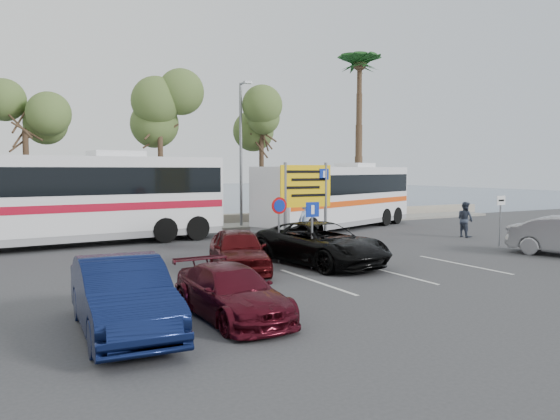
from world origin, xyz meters
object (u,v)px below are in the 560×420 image
street_lamp_right (241,147)px  car_blue (123,296)px  pedestrian_near (305,225)px  pedestrian_far (465,219)px  car_maroon (232,292)px  suv_black (321,244)px  car_red (238,250)px  direction_sign (306,193)px  coach_bus_right (338,198)px  coach_bus_left (71,202)px

street_lamp_right → car_blue: size_ratio=1.71×
car_blue → pedestrian_near: 12.62m
pedestrian_near → pedestrian_far: size_ratio=1.15×
car_maroon → suv_black: bearing=39.7°
car_red → pedestrian_far: (13.59, 3.06, 0.17)m
direction_sign → car_blue: (-8.39, -6.70, -1.66)m
car_blue → car_red: car_blue is taller
coach_bus_right → pedestrian_near: 7.86m
coach_bus_left → suv_black: size_ratio=2.53×
car_maroon → pedestrian_far: (15.99, 8.06, 0.29)m
direction_sign → car_red: bearing=-154.7°
pedestrian_near → coach_bus_left: bearing=-59.6°
pedestrian_near → pedestrian_far: (9.00, -0.37, -0.13)m
coach_bus_left → car_blue: size_ratio=2.91×
car_blue → car_maroon: bearing=2.8°
car_maroon → car_blue: bearing=178.2°
direction_sign → car_blue: 10.86m
direction_sign → car_maroon: bearing=-131.8°
coach_bus_right → pedestrian_far: size_ratio=6.84×
coach_bus_left → coach_bus_right: (14.00, 0.00, -0.22)m
street_lamp_right → pedestrian_near: 9.37m
coach_bus_right → car_red: coach_bus_right is taller
direction_sign → pedestrian_near: direction_sign is taller
direction_sign → car_blue: bearing=-141.4°
coach_bus_right → car_maroon: size_ratio=2.97×
suv_black → pedestrian_near: 3.89m
coach_bus_left → coach_bus_right: bearing=0.0°
direction_sign → coach_bus_left: size_ratio=0.27×
direction_sign → car_maroon: (-5.99, -6.70, -1.85)m
pedestrian_near → car_maroon: bearing=24.0°
suv_black → coach_bus_right: bearing=44.3°
suv_black → pedestrian_far: 10.98m
car_red → pedestrian_far: 13.93m
suv_black → car_maroon: bearing=-146.8°
direction_sign → coach_bus_left: (-7.50, 7.30, -0.50)m
street_lamp_right → coach_bus_right: street_lamp_right is taller
coach_bus_left → pedestrian_far: (17.50, -5.94, -1.06)m
coach_bus_right → car_red: bearing=-138.3°
street_lamp_right → coach_bus_left: bearing=-162.4°
car_maroon → pedestrian_near: pedestrian_near is taller
car_maroon → coach_bus_left: bearing=94.4°
car_blue → car_red: (4.80, 5.00, -0.06)m
coach_bus_right → pedestrian_near: size_ratio=5.95×
direction_sign → car_red: (-3.59, -1.70, -1.72)m
car_blue → coach_bus_left: bearing=89.2°
coach_bus_right → pedestrian_far: bearing=-59.5°
car_blue → suv_black: 9.26m
direction_sign → pedestrian_far: direction_sign is taller
car_blue → car_maroon: size_ratio=1.16×
car_red → car_maroon: bearing=-100.0°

